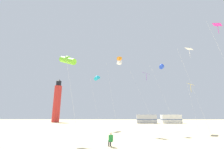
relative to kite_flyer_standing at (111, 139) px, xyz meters
name	(u,v)px	position (x,y,z in m)	size (l,w,h in m)	color
kite_flyer_standing	(111,139)	(0.00, 0.00, 0.00)	(0.45, 0.56, 1.16)	#238438
kite_diamond_violet	(146,75)	(5.15, 9.61, 7.97)	(3.34, 3.16, 9.17)	silver
kite_diamond_gold	(191,86)	(11.55, 9.14, 6.19)	(1.22, 1.22, 7.25)	silver
kite_tube_blue	(162,67)	(8.66, 12.74, 10.38)	(3.34, 3.63, 11.70)	silver
kite_box_orange	(119,61)	(0.99, 9.65, 10.45)	(2.60, 2.60, 11.66)	silver
kite_diamond_magenta	(218,29)	(12.69, 2.84, 11.81)	(2.55, 2.36, 13.32)	silver
kite_tube_cyan	(97,78)	(-3.41, 16.28, 9.24)	(2.32, 2.59, 10.55)	silver
kite_diamond_white	(189,52)	(10.24, 5.48, 10.03)	(2.34, 2.34, 11.37)	silver
kite_tube_lime	(68,60)	(-5.05, 2.61, 8.03)	(2.88, 2.64, 9.34)	silver
lighthouse_distant	(57,101)	(-22.91, 46.28, 7.22)	(2.80, 2.80, 16.80)	red
rv_van_silver	(146,119)	(10.25, 39.36, 0.78)	(6.60, 2.84, 2.80)	#B7BABF
rv_van_white	(171,119)	(18.40, 39.65, 0.78)	(6.56, 2.71, 2.80)	white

